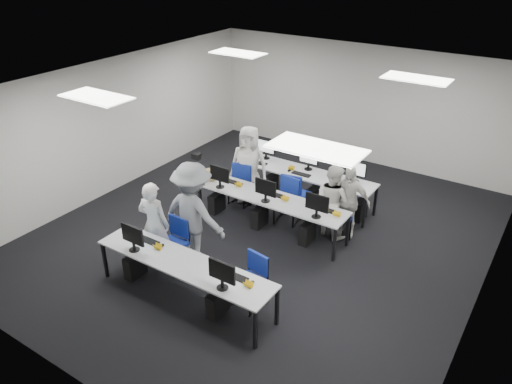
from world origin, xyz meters
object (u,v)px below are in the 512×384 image
Objects in this scene: student_1 at (332,200)px; desk_mid at (270,200)px; chair_7 at (338,212)px; photographer at (193,213)px; student_3 at (347,201)px; chair_0 at (174,253)px; desk_front at (184,265)px; chair_1 at (250,290)px; student_2 at (249,165)px; chair_5 at (246,188)px; chair_2 at (242,190)px; chair_6 at (295,202)px; chair_4 at (342,222)px; student_0 at (154,224)px.

desk_mid is at bearing 44.19° from student_1.
photographer is at bearing -126.62° from chair_7.
chair_0 is at bearing -139.10° from student_3.
desk_front is at bearing 119.39° from photographer.
chair_1 is (0.95, -2.13, -0.40)m from desk_mid.
student_3 is (2.40, -0.15, -0.12)m from student_2.
chair_7 is at bearing 126.41° from student_3.
student_2 is 0.90× the size of photographer.
chair_7 is (2.18, 0.15, 0.00)m from chair_5.
chair_7 is (2.19, 0.28, 0.01)m from chair_2.
chair_7 is at bearing 41.10° from desk_mid.
chair_2 is (-0.37, 2.68, -0.01)m from chair_0.
photographer is (-1.69, -2.15, 0.21)m from student_1.
chair_5 is 0.98× the size of chair_6.
chair_7 is 0.58m from student_3.
chair_2 is 0.96× the size of chair_5.
student_2 reaches higher than desk_mid.
chair_0 is 0.96× the size of chair_6.
chair_5 is 2.50m from student_3.
chair_0 is at bearing -146.16° from chair_4.
chair_1 is 2.70m from student_1.
student_1 is 0.78× the size of photographer.
chair_7 is (0.92, 0.14, -0.01)m from chair_6.
student_3 is at bearing 0.26° from chair_2.
chair_1 is at bearing -95.64° from chair_7.
student_2 is (0.06, 0.04, 0.57)m from chair_5.
desk_front and desk_mid have the same top height.
chair_4 is 1.14m from chair_6.
desk_front is at bearing -88.16° from student_2.
chair_7 is 0.60× the size of student_0.
chair_1 reaches higher than desk_front.
student_2 is at bearing 179.31° from chair_7.
chair_2 is 0.96× the size of chair_7.
chair_4 is 2.40m from chair_5.
chair_4 is at bearing -11.72° from chair_5.
chair_1 is 3.05m from chair_7.
student_3 is at bearing 0.74° from chair_6.
chair_1 is 0.93× the size of chair_5.
chair_4 is at bearing 54.11° from chair_0.
chair_7 is (-0.21, 0.27, 0.04)m from chair_4.
chair_7 is 0.50× the size of photographer.
student_3 is at bearing 53.34° from chair_0.
chair_1 is at bearing 167.34° from student_0.
chair_6 is at bearing 87.68° from desk_front.
chair_2 is 0.53× the size of student_2.
student_0 is 3.69m from student_3.
student_3 is at bearing -8.76° from chair_4.
photographer is at bearing 70.06° from student_1.
student_1 is (2.21, -0.25, 0.44)m from chair_5.
student_1 is at bearing -15.25° from chair_5.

